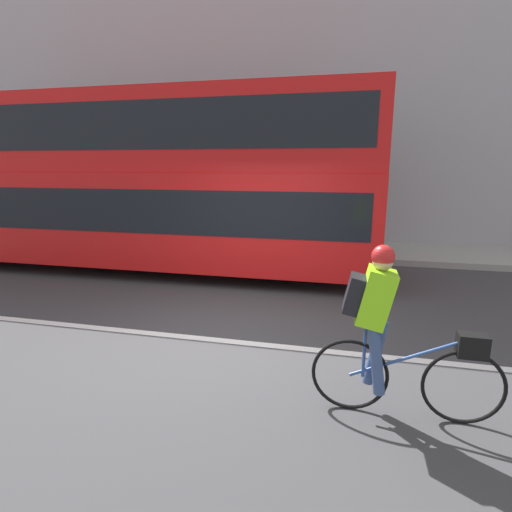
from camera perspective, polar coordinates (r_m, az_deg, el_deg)
name	(u,v)px	position (r m, az deg, el deg)	size (l,w,h in m)	color
ground_plane	(232,336)	(5.89, -3.52, -11.34)	(80.00, 80.00, 0.00)	#38383A
road_center_line	(228,341)	(5.73, -4.04, -12.02)	(50.00, 0.14, 0.01)	silver
sidewalk_curb	(291,248)	(11.53, 5.02, 1.18)	(60.00, 2.45, 0.15)	gray
building_facade	(301,80)	(12.88, 6.42, 23.74)	(60.00, 0.30, 9.69)	#9E9EA3
bus	(127,177)	(9.84, -17.96, 10.73)	(11.32, 2.58, 3.88)	black
cyclist_on_bike	(389,328)	(4.04, 18.50, -9.70)	(1.80, 0.32, 1.71)	black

